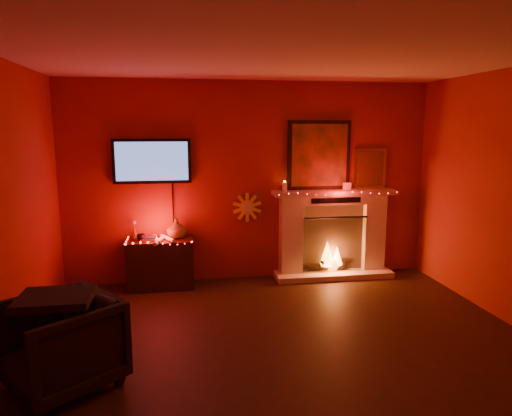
{
  "coord_description": "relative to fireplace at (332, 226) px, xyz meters",
  "views": [
    {
      "loc": [
        -0.91,
        -3.62,
        2.07
      ],
      "look_at": [
        -0.05,
        1.7,
        1.13
      ],
      "focal_mm": 32.0,
      "sensor_mm": 36.0,
      "label": 1
    }
  ],
  "objects": [
    {
      "name": "room",
      "position": [
        -1.14,
        -2.39,
        0.63
      ],
      "size": [
        5.0,
        5.0,
        5.0
      ],
      "color": "black",
      "rests_on": "ground"
    },
    {
      "name": "fireplace",
      "position": [
        0.0,
        0.0,
        0.0
      ],
      "size": [
        1.72,
        0.4,
        2.18
      ],
      "color": "beige",
      "rests_on": "floor"
    },
    {
      "name": "tv",
      "position": [
        -2.44,
        0.06,
        0.92
      ],
      "size": [
        1.0,
        0.07,
        1.24
      ],
      "color": "black",
      "rests_on": "room"
    },
    {
      "name": "sunburst_clock",
      "position": [
        -1.19,
        0.09,
        0.28
      ],
      "size": [
        0.4,
        0.03,
        0.4
      ],
      "color": "yellow",
      "rests_on": "room"
    },
    {
      "name": "console_table",
      "position": [
        -2.36,
        -0.13,
        -0.36
      ],
      "size": [
        0.85,
        0.56,
        0.91
      ],
      "color": "black",
      "rests_on": "floor"
    },
    {
      "name": "armchair",
      "position": [
        -3.05,
        -2.4,
        -0.36
      ],
      "size": [
        1.12,
        1.12,
        0.74
      ],
      "primitive_type": "imported",
      "rotation": [
        0.0,
        0.0,
        -0.91
      ],
      "color": "black",
      "rests_on": "floor"
    }
  ]
}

